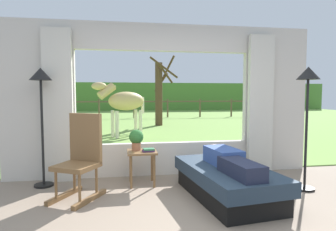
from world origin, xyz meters
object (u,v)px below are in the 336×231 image
object	(u,v)px
rocking_chair	(81,157)
book_stack	(149,150)
side_table	(142,157)
horse	(124,102)
floor_lamp_left	(41,91)
pasture_tree	(160,91)
potted_plant	(136,138)
recliner_sofa	(227,182)
floor_lamp_right	(308,91)
reclining_person	(228,160)

from	to	relation	value
rocking_chair	book_stack	distance (m)	0.99
side_table	horse	xyz separation A→B (m)	(-0.22, 4.99, 0.73)
floor_lamp_left	pasture_tree	bearing A→B (deg)	70.75
potted_plant	book_stack	distance (m)	0.27
recliner_sofa	side_table	bearing A→B (deg)	137.57
book_stack	side_table	bearing A→B (deg)	145.97
floor_lamp_right	horse	world-z (taller)	floor_lamp_right
book_stack	floor_lamp_left	size ratio (longest dim) A/B	0.11
floor_lamp_left	pasture_tree	world-z (taller)	pasture_tree
floor_lamp_right	reclining_person	bearing A→B (deg)	-171.10
reclining_person	horse	distance (m)	5.97
potted_plant	pasture_tree	distance (m)	8.32
book_stack	horse	distance (m)	5.10
horse	floor_lamp_right	bearing A→B (deg)	177.81
reclining_person	book_stack	bearing A→B (deg)	135.57
reclining_person	pasture_tree	size ratio (longest dim) A/B	0.47
potted_plant	floor_lamp_right	world-z (taller)	floor_lamp_right
floor_lamp_right	horse	size ratio (longest dim) A/B	1.00
rocking_chair	recliner_sofa	bearing A→B (deg)	18.91
floor_lamp_left	reclining_person	bearing A→B (deg)	-20.71
rocking_chair	side_table	world-z (taller)	rocking_chair
recliner_sofa	pasture_tree	bearing A→B (deg)	80.76
horse	pasture_tree	distance (m)	3.60
book_stack	pasture_tree	size ratio (longest dim) A/B	0.06
side_table	reclining_person	bearing A→B (deg)	-36.70
rocking_chair	book_stack	bearing A→B (deg)	49.22
book_stack	floor_lamp_left	xyz separation A→B (m)	(-1.56, 0.22, 0.88)
potted_plant	pasture_tree	xyz separation A→B (m)	(1.43, 8.15, 0.81)
rocking_chair	side_table	xyz separation A→B (m)	(0.84, 0.41, -0.12)
side_table	pasture_tree	distance (m)	8.39
rocking_chair	potted_plant	size ratio (longest dim) A/B	3.50
book_stack	floor_lamp_right	distance (m)	2.45
floor_lamp_left	potted_plant	bearing A→B (deg)	-4.10
rocking_chair	potted_plant	bearing A→B (deg)	60.74
potted_plant	floor_lamp_left	xyz separation A→B (m)	(-1.38, 0.10, 0.72)
side_table	floor_lamp_right	size ratio (longest dim) A/B	0.29
potted_plant	rocking_chair	bearing A→B (deg)	-148.38
floor_lamp_right	pasture_tree	distance (m)	8.87
recliner_sofa	potted_plant	world-z (taller)	potted_plant
potted_plant	pasture_tree	bearing A→B (deg)	80.06
floor_lamp_left	horse	size ratio (longest dim) A/B	1.00
reclining_person	floor_lamp_right	bearing A→B (deg)	1.42
reclining_person	side_table	distance (m)	1.34
recliner_sofa	floor_lamp_right	bearing A→B (deg)	-0.84
horse	pasture_tree	world-z (taller)	pasture_tree
side_table	book_stack	distance (m)	0.16
reclining_person	rocking_chair	world-z (taller)	rocking_chair
recliner_sofa	reclining_person	xyz separation A→B (m)	(-0.00, -0.05, 0.30)
side_table	floor_lamp_right	world-z (taller)	floor_lamp_right
potted_plant	floor_lamp_right	bearing A→B (deg)	-15.57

